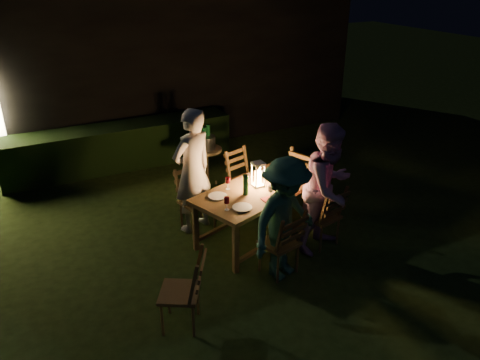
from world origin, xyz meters
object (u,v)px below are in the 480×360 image
lantern (258,176)px  person_opp_right (329,188)px  person_house_side (193,171)px  chair_spare (182,303)px  ice_bucket (206,143)px  chair_end (310,188)px  side_table (207,153)px  bottle_bucket_b (208,138)px  bottle_table (246,185)px  chair_far_left (197,211)px  bottle_bucket_a (204,141)px  chair_far_right (244,189)px  chair_near_right (322,226)px  person_opp_left (285,219)px  chair_near_left (280,253)px  dining_table (258,193)px

lantern → person_opp_right: bearing=-45.8°
person_house_side → lantern: bearing=123.0°
chair_spare → ice_bucket: (1.59, 3.03, 0.52)m
chair_end → lantern: 1.32m
side_table → person_opp_right: bearing=-74.5°
bottle_bucket_b → bottle_table: bearing=-98.9°
chair_far_left → side_table: 1.46m
chair_far_left → chair_spare: chair_far_left is taller
bottle_bucket_a → bottle_bucket_b: (0.10, 0.08, 0.00)m
chair_far_right → lantern: 1.08m
chair_end → chair_near_right: bearing=-47.5°
side_table → chair_near_right: bearing=-74.6°
person_house_side → person_opp_left: bearing=90.0°
side_table → ice_bucket: (0.00, 0.00, 0.19)m
person_house_side → chair_far_left: bearing=92.5°
chair_near_left → bottle_bucket_a: bearing=73.6°
chair_near_right → person_opp_right: 0.59m
side_table → chair_near_left: bearing=-94.0°
chair_far_left → person_house_side: bearing=-81.3°
person_opp_left → person_house_side: bearing=90.0°
chair_end → ice_bucket: size_ratio=3.54×
chair_near_right → bottle_bucket_a: (-0.71, 2.36, 0.57)m
person_opp_right → bottle_table: (-0.93, 0.54, 0.02)m
dining_table → chair_far_left: chair_far_left is taller
chair_far_right → bottle_bucket_a: bottle_bucket_a is taller
side_table → lantern: bearing=-89.6°
person_house_side → bottle_bucket_a: bearing=-139.4°
person_opp_right → person_house_side: bearing=118.8°
ice_bucket → bottle_bucket_b: bottle_bucket_b is taller
chair_near_left → person_opp_left: (0.02, -0.05, 0.50)m
chair_near_right → chair_end: chair_end is taller
chair_near_left → bottle_bucket_a: size_ratio=2.92×
person_opp_left → ice_bucket: size_ratio=5.21×
chair_far_right → person_opp_right: person_opp_right is taller
chair_far_left → chair_far_right: (0.94, 0.33, -0.00)m
person_opp_right → bottle_bucket_a: (-0.73, 2.41, -0.02)m
chair_near_left → person_opp_right: 1.08m
person_house_side → person_opp_right: 1.87m
lantern → side_table: lantern is taller
chair_far_left → dining_table: bearing=126.5°
ice_bucket → chair_near_left: bearing=-94.0°
person_opp_left → chair_near_left: bearing=92.3°
chair_near_right → chair_spare: (-2.25, -0.63, 0.00)m
chair_far_left → person_opp_right: bearing=125.7°
bottle_bucket_a → person_house_side: bearing=-119.9°
bottle_table → bottle_bucket_b: bearing=81.1°
dining_table → bottle_bucket_b: size_ratio=6.25×
chair_near_left → ice_bucket: chair_near_left is taller
chair_far_right → chair_far_left: bearing=2.6°
chair_end → bottle_bucket_b: chair_end is taller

